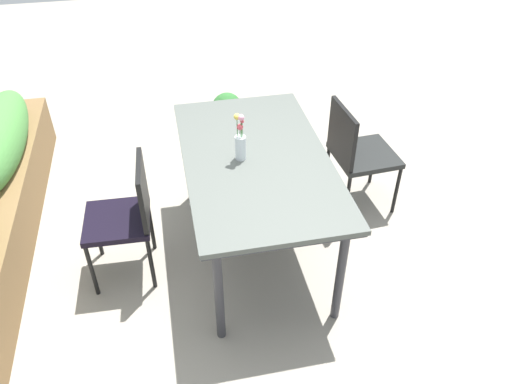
{
  "coord_description": "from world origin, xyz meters",
  "views": [
    {
      "loc": [
        -2.7,
        0.51,
        2.59
      ],
      "look_at": [
        -0.1,
        -0.03,
        0.51
      ],
      "focal_mm": 35.65,
      "sensor_mm": 36.0,
      "label": 1
    }
  ],
  "objects_px": {
    "chair_near_right": "(356,150)",
    "potted_plant": "(228,118)",
    "flower_vase": "(240,142)",
    "dining_table": "(256,166)",
    "chair_far_side": "(127,213)"
  },
  "relations": [
    {
      "from": "potted_plant",
      "to": "chair_near_right",
      "type": "bearing_deg",
      "value": -143.14
    },
    {
      "from": "chair_far_side",
      "to": "potted_plant",
      "type": "xyz_separation_m",
      "value": [
        1.47,
        -0.88,
        -0.24
      ]
    },
    {
      "from": "dining_table",
      "to": "chair_far_side",
      "type": "relative_size",
      "value": 1.85
    },
    {
      "from": "potted_plant",
      "to": "chair_far_side",
      "type": "bearing_deg",
      "value": 149.28
    },
    {
      "from": "dining_table",
      "to": "chair_near_right",
      "type": "bearing_deg",
      "value": -67.13
    },
    {
      "from": "dining_table",
      "to": "flower_vase",
      "type": "distance_m",
      "value": 0.21
    },
    {
      "from": "flower_vase",
      "to": "potted_plant",
      "type": "height_order",
      "value": "flower_vase"
    },
    {
      "from": "chair_near_right",
      "to": "potted_plant",
      "type": "xyz_separation_m",
      "value": [
        1.08,
        0.81,
        -0.24
      ]
    },
    {
      "from": "chair_near_right",
      "to": "chair_far_side",
      "type": "bearing_deg",
      "value": -80.63
    },
    {
      "from": "chair_near_right",
      "to": "flower_vase",
      "type": "height_order",
      "value": "flower_vase"
    },
    {
      "from": "dining_table",
      "to": "chair_near_right",
      "type": "distance_m",
      "value": 0.94
    },
    {
      "from": "chair_near_right",
      "to": "flower_vase",
      "type": "xyz_separation_m",
      "value": [
        -0.35,
        0.94,
        0.41
      ]
    },
    {
      "from": "chair_near_right",
      "to": "potted_plant",
      "type": "distance_m",
      "value": 1.37
    },
    {
      "from": "chair_far_side",
      "to": "chair_near_right",
      "type": "xyz_separation_m",
      "value": [
        0.39,
        -1.69,
        -0.0
      ]
    },
    {
      "from": "dining_table",
      "to": "flower_vase",
      "type": "bearing_deg",
      "value": 85.89
    }
  ]
}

